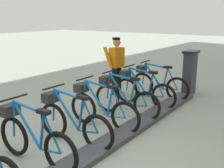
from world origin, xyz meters
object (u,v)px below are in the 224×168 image
Objects in this scene: payment_kiosk at (190,71)px; bike_docked_1 at (142,90)px; bike_docked_3 at (100,108)px; bike_docked_2 at (123,98)px; worker_near_rack at (116,64)px; bike_docked_5 at (32,137)px; bike_docked_4 at (71,121)px; bike_docked_0 at (157,83)px.

payment_kiosk reaches higher than bike_docked_1.
bike_docked_2 is at bearing -90.00° from bike_docked_3.
bike_docked_1 is 1.04× the size of worker_near_rack.
bike_docked_3 and bike_docked_5 have the same top height.
bike_docked_2 is 1.00× the size of bike_docked_4.
bike_docked_4 is at bearing 90.00° from bike_docked_3.
bike_docked_1 is 1.32m from worker_near_rack.
bike_docked_4 is at bearing 90.00° from bike_docked_1.
bike_docked_2 is at bearing 129.57° from worker_near_rack.
bike_docked_0 is 1.04× the size of worker_near_rack.
bike_docked_3 is (0.57, 3.56, -0.24)m from payment_kiosk.
bike_docked_1 is at bearing -90.00° from bike_docked_5.
bike_docked_4 is 1.00× the size of bike_docked_5.
bike_docked_2 is at bearing 90.00° from bike_docked_0.
bike_docked_2 and bike_docked_3 have the same top height.
bike_docked_0 is at bearing -90.00° from bike_docked_3.
bike_docked_1 is 3.47m from bike_docked_5.
worker_near_rack is at bearing -70.00° from bike_docked_4.
bike_docked_4 is 1.04× the size of worker_near_rack.
bike_docked_3 is (0.00, 2.60, 0.00)m from bike_docked_0.
bike_docked_1 is at bearing -90.00° from bike_docked_3.
bike_docked_5 is (0.00, 4.34, 0.00)m from bike_docked_0.
payment_kiosk is 4.48m from bike_docked_4.
worker_near_rack reaches higher than bike_docked_1.
worker_near_rack is at bearing -23.83° from bike_docked_1.
bike_docked_1 is at bearing -90.00° from bike_docked_4.
bike_docked_2 is 2.60m from bike_docked_5.
worker_near_rack is (1.70, 1.33, 0.24)m from payment_kiosk.
bike_docked_2 and bike_docked_5 have the same top height.
worker_near_rack reaches higher than bike_docked_4.
bike_docked_3 is 0.87m from bike_docked_4.
bike_docked_2 is at bearing -90.00° from bike_docked_5.
bike_docked_2 is 1.74m from bike_docked_4.
bike_docked_1 is at bearing 90.00° from bike_docked_0.
payment_kiosk is 0.74× the size of bike_docked_5.
bike_docked_0 is 1.00× the size of bike_docked_4.
payment_kiosk is 5.34m from bike_docked_5.
bike_docked_5 is (0.57, 5.30, -0.24)m from payment_kiosk.
bike_docked_2 is 1.04× the size of worker_near_rack.
bike_docked_4 is at bearing 90.00° from bike_docked_0.
worker_near_rack reaches higher than bike_docked_3.
bike_docked_5 is (0.00, 0.87, 0.00)m from bike_docked_4.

